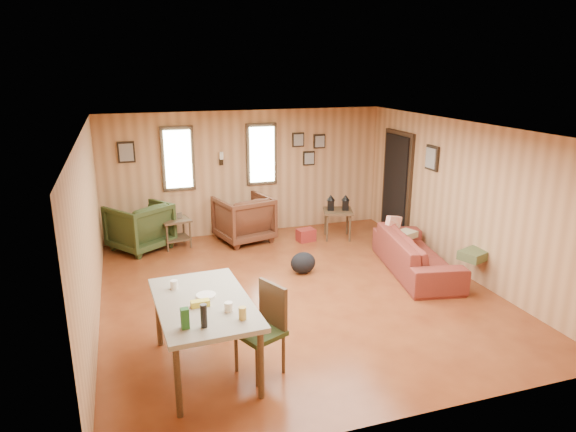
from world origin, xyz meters
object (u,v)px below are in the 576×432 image
at_px(recliner_brown, 244,216).
at_px(end_table, 175,228).
at_px(sofa, 417,248).
at_px(recliner_green, 140,224).
at_px(side_table, 338,209).
at_px(dining_table, 204,308).

xyz_separation_m(recliner_brown, end_table, (-1.27, 0.05, -0.11)).
distance_m(sofa, recliner_brown, 3.28).
relative_size(sofa, recliner_green, 2.24).
xyz_separation_m(recliner_brown, side_table, (1.75, -0.41, 0.11)).
distance_m(recliner_brown, dining_table, 4.33).
bearing_deg(dining_table, end_table, 85.38).
bearing_deg(recliner_green, recliner_brown, 140.76).
distance_m(recliner_brown, side_table, 1.80).
bearing_deg(dining_table, recliner_green, 93.79).
bearing_deg(recliner_brown, dining_table, 56.88).
xyz_separation_m(recliner_green, dining_table, (0.49, -4.21, 0.28)).
relative_size(recliner_brown, recliner_green, 1.01).
bearing_deg(recliner_brown, side_table, 152.66).
bearing_deg(recliner_green, side_table, 136.22).
distance_m(side_table, dining_table, 4.85).
xyz_separation_m(recliner_green, side_table, (3.63, -0.53, 0.11)).
bearing_deg(sofa, recliner_brown, 54.87).
relative_size(sofa, recliner_brown, 2.21).
bearing_deg(sofa, recliner_green, 70.10).
height_order(recliner_green, dining_table, dining_table).
relative_size(sofa, dining_table, 1.28).
distance_m(recliner_brown, recliner_green, 1.89).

